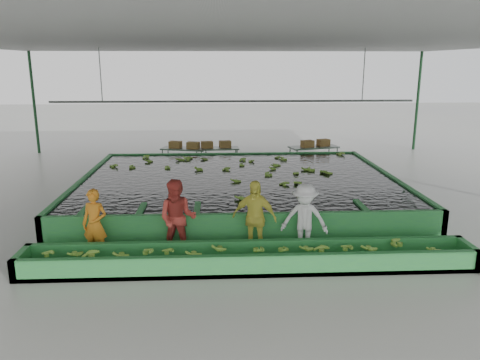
{
  "coord_description": "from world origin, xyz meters",
  "views": [
    {
      "loc": [
        -0.7,
        -13.16,
        4.43
      ],
      "look_at": [
        0.0,
        0.5,
        1.0
      ],
      "focal_mm": 35.0,
      "sensor_mm": 36.0,
      "label": 1
    }
  ],
  "objects": [
    {
      "name": "ground",
      "position": [
        0.0,
        0.0,
        0.0
      ],
      "size": [
        80.0,
        80.0,
        0.0
      ],
      "primitive_type": "plane",
      "color": "gray",
      "rests_on": "ground"
    },
    {
      "name": "shed_roof",
      "position": [
        0.0,
        0.0,
        5.0
      ],
      "size": [
        20.0,
        22.0,
        0.04
      ],
      "primitive_type": "cube",
      "color": "gray",
      "rests_on": "shed_posts"
    },
    {
      "name": "shed_posts",
      "position": [
        0.0,
        0.0,
        2.5
      ],
      "size": [
        20.0,
        22.0,
        5.0
      ],
      "primitive_type": null,
      "color": "#15381C",
      "rests_on": "ground"
    },
    {
      "name": "flotation_tank",
      "position": [
        0.0,
        1.5,
        0.45
      ],
      "size": [
        10.0,
        8.0,
        0.9
      ],
      "primitive_type": null,
      "color": "#2C833B",
      "rests_on": "ground"
    },
    {
      "name": "tank_water",
      "position": [
        0.0,
        1.5,
        0.85
      ],
      "size": [
        9.7,
        7.7,
        0.0
      ],
      "primitive_type": "cube",
      "color": "black",
      "rests_on": "flotation_tank"
    },
    {
      "name": "sorting_trough",
      "position": [
        0.0,
        -3.6,
        0.25
      ],
      "size": [
        10.0,
        1.0,
        0.5
      ],
      "primitive_type": null,
      "color": "#2C833B",
      "rests_on": "ground"
    },
    {
      "name": "cableway_rail",
      "position": [
        0.0,
        5.0,
        3.0
      ],
      "size": [
        0.08,
        0.08,
        14.0
      ],
      "primitive_type": "cylinder",
      "color": "#59605B",
      "rests_on": "shed_roof"
    },
    {
      "name": "rail_hanger_left",
      "position": [
        -5.0,
        5.0,
        4.0
      ],
      "size": [
        0.04,
        0.04,
        2.0
      ],
      "primitive_type": "cylinder",
      "color": "#59605B",
      "rests_on": "shed_roof"
    },
    {
      "name": "rail_hanger_right",
      "position": [
        5.0,
        5.0,
        4.0
      ],
      "size": [
        0.04,
        0.04,
        2.0
      ],
      "primitive_type": "cylinder",
      "color": "#59605B",
      "rests_on": "shed_roof"
    },
    {
      "name": "worker_a",
      "position": [
        -3.52,
        -2.8,
        0.82
      ],
      "size": [
        0.68,
        0.53,
        1.65
      ],
      "primitive_type": "imported",
      "rotation": [
        0.0,
        0.0,
        -0.24
      ],
      "color": "orange",
      "rests_on": "ground"
    },
    {
      "name": "worker_b",
      "position": [
        -1.62,
        -2.8,
        0.93
      ],
      "size": [
        0.98,
        0.8,
        1.85
      ],
      "primitive_type": "imported",
      "rotation": [
        0.0,
        0.0,
        -0.12
      ],
      "color": "#BB3A31",
      "rests_on": "ground"
    },
    {
      "name": "worker_c",
      "position": [
        0.17,
        -2.8,
        0.91
      ],
      "size": [
        1.15,
        0.78,
        1.82
      ],
      "primitive_type": "imported",
      "rotation": [
        0.0,
        0.0,
        -0.35
      ],
      "color": "#E7E04E",
      "rests_on": "ground"
    },
    {
      "name": "worker_d",
      "position": [
        1.35,
        -2.8,
        0.86
      ],
      "size": [
        1.23,
        0.89,
        1.71
      ],
      "primitive_type": "imported",
      "rotation": [
        0.0,
        0.0,
        -0.25
      ],
      "color": "silver",
      "rests_on": "ground"
    },
    {
      "name": "packing_table_left",
      "position": [
        -2.08,
        6.76,
        0.44
      ],
      "size": [
        2.07,
        1.24,
        0.88
      ],
      "primitive_type": null,
      "rotation": [
        0.0,
        0.0,
        -0.26
      ],
      "color": "#59605B",
      "rests_on": "ground"
    },
    {
      "name": "packing_table_mid",
      "position": [
        -0.7,
        6.79,
        0.44
      ],
      "size": [
        1.95,
        0.85,
        0.87
      ],
      "primitive_type": null,
      "rotation": [
        0.0,
        0.0,
        0.05
      ],
      "color": "#59605B",
      "rests_on": "ground"
    },
    {
      "name": "packing_table_right",
      "position": [
        3.49,
        6.49,
        0.48
      ],
      "size": [
        2.23,
        1.33,
        0.95
      ],
      "primitive_type": null,
      "rotation": [
        0.0,
        0.0,
        0.25
      ],
      "color": "#59605B",
      "rests_on": "ground"
    },
    {
      "name": "box_stack_left",
      "position": [
        -2.08,
        6.72,
        0.88
      ],
      "size": [
        1.36,
        0.72,
        0.28
      ],
      "primitive_type": null,
      "rotation": [
        0.0,
        0.0,
        -0.29
      ],
      "color": "brown",
      "rests_on": "packing_table_left"
    },
    {
      "name": "box_stack_mid",
      "position": [
        -0.71,
        6.84,
        0.87
      ],
      "size": [
        1.32,
        0.55,
        0.28
      ],
      "primitive_type": null,
      "rotation": [
        0.0,
        0.0,
        0.15
      ],
      "color": "brown",
      "rests_on": "packing_table_mid"
    },
    {
      "name": "box_stack_right",
      "position": [
        3.55,
        6.5,
        0.95
      ],
      "size": [
        1.34,
        0.79,
        0.28
      ],
      "primitive_type": null,
      "rotation": [
        0.0,
        0.0,
        0.35
      ],
      "color": "brown",
      "rests_on": "packing_table_right"
    },
    {
      "name": "floating_bananas",
      "position": [
        0.0,
        2.3,
        0.85
      ],
      "size": [
        9.42,
        6.42,
        0.13
      ],
      "primitive_type": null,
      "color": "#76AD36",
      "rests_on": "tank_water"
    },
    {
      "name": "trough_bananas",
      "position": [
        0.0,
        -3.6,
        0.4
      ],
      "size": [
        8.41,
        0.56,
        0.11
      ],
      "primitive_type": null,
      "color": "#76AD36",
      "rests_on": "sorting_trough"
    }
  ]
}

